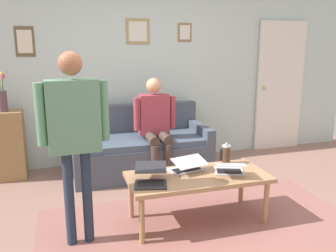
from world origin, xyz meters
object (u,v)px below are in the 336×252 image
Objects in this scene: laptop_center at (230,169)px; side_shelf at (7,145)px; laptop_right at (187,167)px; person_seated at (156,122)px; interior_door at (280,86)px; person_standing at (74,125)px; french_press at (226,154)px; couch at (140,150)px; coffee_table at (198,180)px; flower_vase at (3,98)px; laptop_left at (151,178)px.

side_shelf is at bearing -39.20° from laptop_center.
person_seated reaches higher than laptop_right.
person_standing is at bearing 31.87° from interior_door.
laptop_right is at bearing 90.76° from person_seated.
person_seated reaches higher than french_press.
couch is 2.02× the size of side_shelf.
couch is at bearing -119.24° from person_standing.
person_seated is (0.39, -1.34, 0.21)m from laptop_center.
laptop_right is at bearing -66.31° from coffee_table.
couch is (2.42, 0.47, -0.72)m from interior_door.
interior_door is 4.68× the size of laptop_center.
french_press is at bearing -168.94° from person_standing.
person_standing is at bearing 113.17° from flower_vase.
couch is at bearing -55.47° from person_seated.
interior_door is 3.40m from laptop_left.
laptop_right is 2.45m from side_shelf.
french_press is (-0.88, -0.29, 0.05)m from laptop_left.
laptop_center is at bearing -179.12° from person_standing.
laptop_right is (-0.42, -0.20, -0.00)m from laptop_left.
french_press is at bearing 114.25° from person_seated.
french_press is at bearing 146.44° from flower_vase.
couch is 4.19× the size of laptop_left.
laptop_left is at bearing 128.07° from side_shelf.
laptop_left is 0.97× the size of laptop_center.
couch is 1.67m from laptop_center.
person_standing reaches higher than flower_vase.
person_standing is (1.06, 0.21, 0.54)m from laptop_right.
coffee_table is at bearing 42.22° from interior_door.
person_standing is at bearing 11.06° from french_press.
interior_door reaches higher than laptop_left.
side_shelf reaches higher than laptop_left.
couch is at bearing -81.28° from coffee_table.
laptop_left is at bearing 128.04° from flower_vase.
flower_vase reaches higher than couch.
french_press is at bearing 116.21° from couch.
coffee_table is 0.33m from laptop_center.
side_shelf reaches higher than coffee_table.
flower_vase is 0.29× the size of person_standing.
person_seated is (0.48, -1.06, 0.15)m from french_press.
laptop_left is 0.87× the size of flower_vase.
laptop_center is 0.27× the size of person_standing.
french_press is 2.81m from flower_vase.
french_press is at bearing 44.57° from interior_door.
person_standing is (3.31, 2.06, 0.03)m from interior_door.
couch is 1.69m from side_shelf.
flower_vase is at bearing -51.96° from laptop_left.
person_standing reaches higher than side_shelf.
laptop_center is at bearing 170.90° from coffee_table.
french_press reaches higher than coffee_table.
laptop_left is 0.79m from laptop_center.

